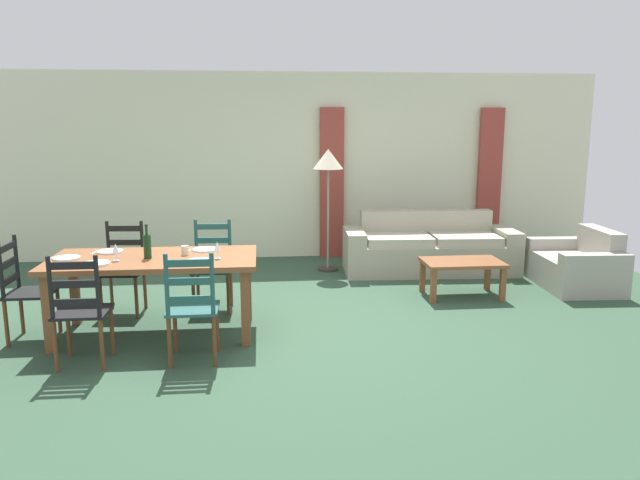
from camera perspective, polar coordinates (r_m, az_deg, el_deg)
The scene contains 28 objects.
ground_plane at distance 5.95m, azimuth -3.20°, elevation -8.46°, with size 9.60×9.60×0.02m, color #2F4C36.
wall_far at distance 8.93m, azimuth -4.24°, elevation 7.01°, with size 9.60×0.16×2.70m, color beige.
curtain_panel_left at distance 8.87m, azimuth 1.13°, elevation 5.39°, with size 0.35×0.08×2.20m, color #9D3E33.
curtain_panel_right at distance 9.46m, azimuth 15.79°, elevation 5.33°, with size 0.35×0.08×2.20m, color #9D3E33.
dining_table at distance 5.80m, azimuth -15.51°, elevation -2.42°, with size 1.90×0.96×0.75m.
dining_chair_near_left at distance 5.28m, azimuth -21.81°, elevation -6.23°, with size 0.42×0.40×0.96m.
dining_chair_near_right at distance 5.10m, azimuth -12.05°, elevation -6.27°, with size 0.42×0.40×0.96m.
dining_chair_far_left at distance 6.64m, azimuth -18.19°, elevation -2.55°, with size 0.45×0.43×0.96m.
dining_chair_far_right at distance 6.52m, azimuth -10.18°, elevation -2.40°, with size 0.44×0.42×0.96m.
dining_chair_head_west at distance 6.12m, azimuth -26.26°, elevation -4.27°, with size 0.40×0.42×0.96m.
dinner_plate_near_left at distance 5.64m, azimuth -20.49°, elevation -2.10°, with size 0.24×0.24×0.02m, color white.
fork_near_left at distance 5.68m, azimuth -21.95°, elevation -2.18°, with size 0.02×0.17×0.01m, color silver.
dinner_plate_near_right at distance 5.48m, azimuth -11.36°, elevation -1.99°, with size 0.24×0.24×0.02m, color white.
fork_near_right at distance 5.50m, azimuth -12.91°, elevation -2.07°, with size 0.02×0.17×0.01m, color silver.
dinner_plate_far_left at distance 6.12m, azimuth -19.32°, elevation -1.05°, with size 0.24×0.24×0.02m, color white.
fork_far_left at distance 6.15m, azimuth -20.68°, elevation -1.12°, with size 0.02×0.17×0.01m, color silver.
dinner_plate_far_right at distance 5.97m, azimuth -10.90°, elevation -0.91°, with size 0.24×0.24×0.02m, color white.
fork_far_right at distance 5.98m, azimuth -12.33°, elevation -0.99°, with size 0.02×0.17×0.01m, color silver.
dinner_plate_head_west at distance 5.97m, azimuth -22.96°, elevation -1.59°, with size 0.24×0.24×0.02m, color white.
fork_head_west at distance 6.02m, azimuth -24.32°, elevation -1.66°, with size 0.02×0.17×0.01m, color silver.
wine_bottle at distance 5.73m, azimuth -16.10°, elevation -0.53°, with size 0.07×0.07×0.32m.
wine_glass_near_left at distance 5.70m, azimuth -18.87°, elevation -0.81°, with size 0.06×0.06×0.16m.
wine_glass_near_right at distance 5.56m, azimuth -9.75°, elevation -0.66°, with size 0.06×0.06×0.16m.
coffee_cup_primary at distance 5.80m, azimuth -12.71°, elevation -0.97°, with size 0.07×0.07×0.09m, color beige.
couch at distance 8.23m, azimuth 10.31°, elevation -0.93°, with size 2.31×0.90×0.80m.
coffee_table at distance 7.10m, azimuth 13.37°, elevation -2.44°, with size 0.90×0.56×0.42m.
armchair_upholstered at distance 7.98m, azimuth 23.47°, elevation -2.37°, with size 0.86×1.20×0.72m.
standing_lamp at distance 7.99m, azimuth 0.78°, elevation 7.00°, with size 0.40×0.40×1.64m.
Camera 1 is at (-0.23, -5.60, 1.97)m, focal length 33.65 mm.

